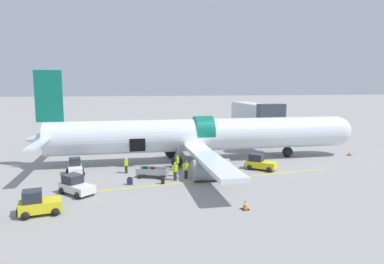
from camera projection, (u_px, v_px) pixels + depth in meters
The scene contains 17 objects.
ground_plane at pixel (199, 167), 37.57m from camera, with size 500.00×500.00×0.00m, color gray.
apron_marking_line at pixel (222, 179), 32.78m from camera, with size 23.96×3.51×0.01m.
jet_bridge_stub at pixel (256, 113), 49.17m from camera, with size 3.43×13.22×6.52m.
airplane at pixel (199, 136), 40.20m from camera, with size 39.08×32.42×10.51m.
baggage_tug_lead at pixel (260, 163), 36.34m from camera, with size 3.27×3.07×1.66m.
baggage_tug_mid at pixel (76, 186), 28.21m from camera, with size 3.20×3.37×1.57m.
baggage_tug_rear at pixel (75, 168), 34.18m from camera, with size 2.06×2.84×1.68m.
baggage_tug_spare at pixel (38, 204), 23.71m from camera, with size 3.09×2.34×1.75m.
baggage_cart_loading at pixel (153, 173), 33.33m from camera, with size 3.89×2.41×1.06m.
ground_crew_loader_a at pixel (126, 165), 34.84m from camera, with size 0.52×0.54×1.65m.
ground_crew_loader_b at pixel (175, 171), 32.17m from camera, with size 0.61×0.47×1.75m.
ground_crew_driver at pixel (177, 162), 36.00m from camera, with size 0.44×0.57×1.62m.
ground_crew_supervisor at pixel (186, 169), 32.86m from camera, with size 0.60×0.45×1.72m.
suitcase_on_tarmac_upright at pixel (163, 180), 31.07m from camera, with size 0.36×0.25×0.80m.
suitcase_on_tarmac_spare at pixel (130, 181), 30.89m from camera, with size 0.53×0.29×0.70m.
safety_cone_nose at pixel (349, 153), 43.81m from camera, with size 0.54×0.54×0.57m.
safety_cone_engine_left at pixel (245, 205), 24.71m from camera, with size 0.54×0.54×0.78m.
Camera 1 is at (-8.09, -35.80, 8.93)m, focal length 32.00 mm.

